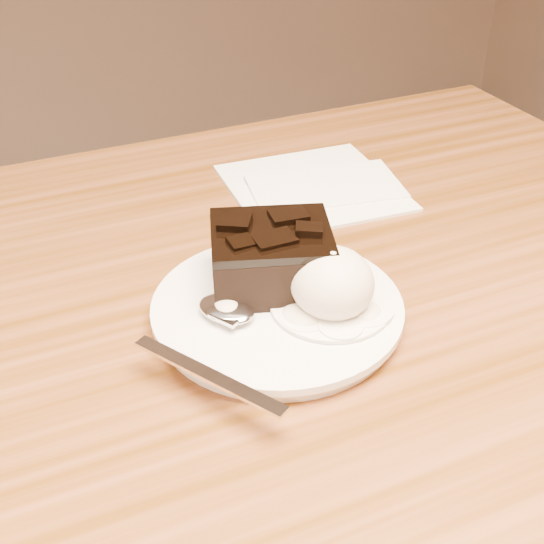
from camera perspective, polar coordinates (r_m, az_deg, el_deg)
name	(u,v)px	position (r m, az deg, el deg)	size (l,w,h in m)	color
plate	(277,311)	(0.58, 0.41, -3.11)	(0.20, 0.20, 0.02)	white
brownie	(271,260)	(0.59, -0.04, 0.92)	(0.09, 0.08, 0.04)	black
ice_cream_scoop	(332,283)	(0.56, 4.70, -0.83)	(0.06, 0.07, 0.05)	white
melt_puddle	(331,305)	(0.57, 4.60, -2.61)	(0.10, 0.10, 0.00)	white
spoon	(226,311)	(0.56, -3.59, -3.04)	(0.04, 0.19, 0.01)	silver
napkin	(313,186)	(0.78, 3.20, 6.74)	(0.17, 0.17, 0.01)	white
crumb_a	(313,288)	(0.59, 3.22, -1.22)	(0.01, 0.01, 0.00)	black
crumb_b	(290,323)	(0.55, 1.38, -3.99)	(0.01, 0.01, 0.00)	black
crumb_c	(255,301)	(0.57, -1.33, -2.30)	(0.01, 0.00, 0.00)	black
crumb_d	(316,303)	(0.57, 3.48, -2.41)	(0.01, 0.01, 0.00)	black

